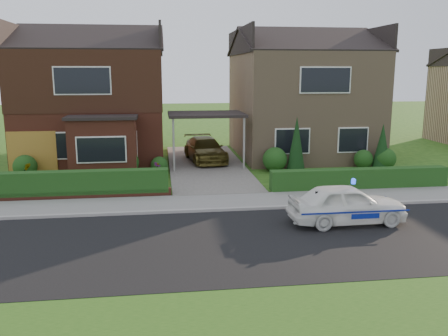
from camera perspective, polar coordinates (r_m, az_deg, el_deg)
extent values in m
plane|color=#204813|center=(13.87, 2.37, -8.83)|extent=(120.00, 120.00, 0.00)
cube|color=black|center=(13.87, 2.37, -8.83)|extent=(60.00, 6.00, 0.02)
cube|color=#9E9993|center=(16.71, 0.55, -5.02)|extent=(60.00, 0.16, 0.12)
cube|color=slate|center=(17.71, 0.06, -4.09)|extent=(60.00, 2.00, 0.10)
cube|color=#204813|center=(9.46, 7.93, -19.30)|extent=(60.00, 4.00, 0.01)
cube|color=#666059|center=(24.38, -2.12, 0.29)|extent=(3.80, 12.00, 0.12)
cube|color=brown|center=(27.09, -15.20, 7.10)|extent=(7.20, 8.00, 5.80)
cube|color=white|center=(23.59, -20.06, 2.51)|extent=(1.80, 0.08, 1.30)
cube|color=white|center=(23.11, -12.36, 2.77)|extent=(1.60, 0.08, 1.30)
cube|color=white|center=(23.05, -16.68, 10.03)|extent=(2.60, 0.08, 1.30)
cube|color=black|center=(27.03, -15.36, 10.16)|extent=(7.26, 8.06, 2.90)
cube|color=brown|center=(22.52, -14.32, 2.33)|extent=(3.00, 1.40, 2.70)
cube|color=black|center=(22.35, -14.50, 5.92)|extent=(3.20, 1.60, 0.14)
cube|color=#9C7D5F|center=(28.06, 9.20, 7.49)|extent=(7.20, 8.00, 5.80)
cube|color=white|center=(23.93, 8.22, 3.22)|extent=(1.80, 0.08, 1.30)
cube|color=white|center=(24.98, 15.24, 3.28)|extent=(1.60, 0.08, 1.30)
cube|color=white|center=(24.17, 12.10, 10.31)|extent=(2.60, 0.08, 1.30)
cube|color=black|center=(24.00, -2.16, 6.48)|extent=(3.80, 3.00, 0.14)
cylinder|color=gray|center=(22.67, -6.08, 2.68)|extent=(0.10, 0.10, 2.70)
cylinder|color=gray|center=(23.01, 2.42, 2.87)|extent=(0.10, 0.10, 2.70)
cube|color=olive|center=(23.82, -22.04, 1.60)|extent=(2.20, 0.10, 2.10)
cube|color=brown|center=(19.01, -18.07, -3.17)|extent=(7.70, 0.25, 0.36)
cube|color=#123B16|center=(19.20, -17.96, -3.58)|extent=(7.50, 0.55, 0.90)
cube|color=#123B16|center=(20.45, 15.91, -2.54)|extent=(7.50, 0.55, 0.80)
sphere|color=#123B16|center=(23.54, -22.81, 0.16)|extent=(1.08, 1.08, 1.08)
sphere|color=#123B16|center=(22.55, -11.87, 0.67)|extent=(1.32, 1.32, 1.32)
sphere|color=#123B16|center=(22.83, -7.79, 0.33)|extent=(0.84, 0.84, 0.84)
sphere|color=#123B16|center=(23.25, 6.14, 1.03)|extent=(1.20, 1.20, 1.20)
sphere|color=#123B16|center=(24.86, 16.43, 1.02)|extent=(0.96, 0.96, 0.96)
sphere|color=#123B16|center=(25.00, 18.81, 1.08)|extent=(1.08, 1.08, 1.08)
cone|color=black|center=(23.20, 8.69, 2.70)|extent=(0.90, 0.90, 2.60)
cone|color=black|center=(24.83, 18.48, 2.34)|extent=(0.90, 0.90, 2.20)
imported|color=white|center=(15.74, 14.55, -4.25)|extent=(1.61, 3.79, 1.28)
sphere|color=#193FF2|center=(15.64, 15.32, -1.67)|extent=(0.17, 0.17, 0.17)
cube|color=navy|center=(15.08, 15.62, -5.21)|extent=(3.46, 0.02, 0.05)
cube|color=navy|center=(16.44, 13.55, -3.72)|extent=(3.46, 0.02, 0.05)
ellipsoid|color=black|center=(15.22, 11.07, -3.60)|extent=(0.22, 0.17, 0.21)
sphere|color=white|center=(15.17, 11.19, -3.70)|extent=(0.11, 0.11, 0.11)
sphere|color=black|center=(15.17, 11.18, -3.11)|extent=(0.13, 0.13, 0.13)
cone|color=black|center=(15.15, 11.02, -2.87)|extent=(0.04, 0.04, 0.05)
cone|color=black|center=(15.18, 11.34, -2.86)|extent=(0.04, 0.04, 0.05)
imported|color=brown|center=(25.25, -2.29, 2.25)|extent=(2.26, 4.45, 1.24)
imported|color=gray|center=(21.83, -25.37, -1.41)|extent=(0.43, 0.36, 0.69)
imported|color=gray|center=(23.05, -22.69, -0.44)|extent=(0.54, 0.50, 0.78)
imported|color=gray|center=(22.11, -8.04, -0.25)|extent=(0.53, 0.53, 0.69)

